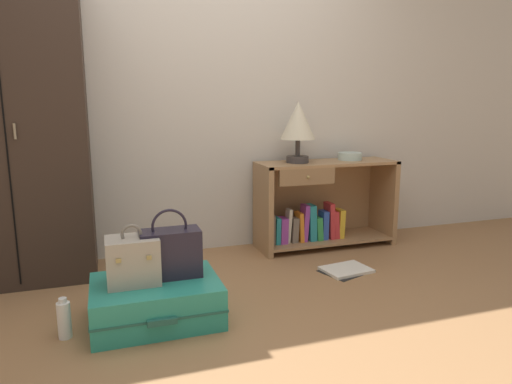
{
  "coord_description": "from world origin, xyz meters",
  "views": [
    {
      "loc": [
        -0.65,
        -1.92,
        1.11
      ],
      "look_at": [
        0.28,
        0.84,
        0.55
      ],
      "focal_mm": 32.01,
      "sensor_mm": 36.0,
      "label": 1
    }
  ],
  "objects_px": {
    "wardrobe": "(12,129)",
    "suitcase_large": "(156,301)",
    "bookshelf": "(320,206)",
    "handbag": "(170,252)",
    "bottle": "(64,319)",
    "bowl": "(350,156)",
    "table_lamp": "(298,123)",
    "open_book_on_floor": "(346,270)",
    "train_case": "(133,260)"
  },
  "relations": [
    {
      "from": "bottle",
      "to": "bowl",
      "type": "bearing_deg",
      "value": 24.82
    },
    {
      "from": "train_case",
      "to": "handbag",
      "type": "relative_size",
      "value": 0.85
    },
    {
      "from": "table_lamp",
      "to": "bowl",
      "type": "xyz_separation_m",
      "value": [
        0.47,
        0.03,
        -0.27
      ]
    },
    {
      "from": "wardrobe",
      "to": "bookshelf",
      "type": "relative_size",
      "value": 1.76
    },
    {
      "from": "wardrobe",
      "to": "bottle",
      "type": "height_order",
      "value": "wardrobe"
    },
    {
      "from": "table_lamp",
      "to": "suitcase_large",
      "type": "height_order",
      "value": "table_lamp"
    },
    {
      "from": "open_book_on_floor",
      "to": "wardrobe",
      "type": "bearing_deg",
      "value": 165.06
    },
    {
      "from": "bookshelf",
      "to": "wardrobe",
      "type": "bearing_deg",
      "value": -178.81
    },
    {
      "from": "wardrobe",
      "to": "bowl",
      "type": "bearing_deg",
      "value": 1.49
    },
    {
      "from": "wardrobe",
      "to": "bookshelf",
      "type": "xyz_separation_m",
      "value": [
        2.12,
        0.04,
        -0.64
      ]
    },
    {
      "from": "wardrobe",
      "to": "open_book_on_floor",
      "type": "xyz_separation_m",
      "value": [
        2.03,
        -0.54,
        -0.95
      ]
    },
    {
      "from": "bottle",
      "to": "handbag",
      "type": "bearing_deg",
      "value": 9.58
    },
    {
      "from": "wardrobe",
      "to": "bowl",
      "type": "distance_m",
      "value": 2.39
    },
    {
      "from": "table_lamp",
      "to": "bowl",
      "type": "height_order",
      "value": "table_lamp"
    },
    {
      "from": "wardrobe",
      "to": "suitcase_large",
      "type": "xyz_separation_m",
      "value": [
        0.73,
        -0.86,
        -0.85
      ]
    },
    {
      "from": "bowl",
      "to": "bottle",
      "type": "height_order",
      "value": "bowl"
    },
    {
      "from": "table_lamp",
      "to": "wardrobe",
      "type": "bearing_deg",
      "value": -179.01
    },
    {
      "from": "bookshelf",
      "to": "suitcase_large",
      "type": "distance_m",
      "value": 1.67
    },
    {
      "from": "bookshelf",
      "to": "train_case",
      "type": "xyz_separation_m",
      "value": [
        -1.49,
        -0.89,
        0.02
      ]
    },
    {
      "from": "bowl",
      "to": "train_case",
      "type": "distance_m",
      "value": 2.01
    },
    {
      "from": "bookshelf",
      "to": "bottle",
      "type": "relative_size",
      "value": 5.35
    },
    {
      "from": "table_lamp",
      "to": "open_book_on_floor",
      "type": "height_order",
      "value": "table_lamp"
    },
    {
      "from": "wardrobe",
      "to": "table_lamp",
      "type": "height_order",
      "value": "wardrobe"
    },
    {
      "from": "wardrobe",
      "to": "bottle",
      "type": "bearing_deg",
      "value": -72.19
    },
    {
      "from": "bowl",
      "to": "open_book_on_floor",
      "type": "relative_size",
      "value": 0.49
    },
    {
      "from": "wardrobe",
      "to": "suitcase_large",
      "type": "height_order",
      "value": "wardrobe"
    },
    {
      "from": "bottle",
      "to": "open_book_on_floor",
      "type": "relative_size",
      "value": 0.53
    },
    {
      "from": "table_lamp",
      "to": "handbag",
      "type": "distance_m",
      "value": 1.52
    },
    {
      "from": "bowl",
      "to": "handbag",
      "type": "relative_size",
      "value": 0.52
    },
    {
      "from": "bowl",
      "to": "bottle",
      "type": "xyz_separation_m",
      "value": [
        -2.09,
        -0.97,
        -0.61
      ]
    },
    {
      "from": "table_lamp",
      "to": "handbag",
      "type": "bearing_deg",
      "value": -142.19
    },
    {
      "from": "table_lamp",
      "to": "train_case",
      "type": "relative_size",
      "value": 1.47
    },
    {
      "from": "bookshelf",
      "to": "bowl",
      "type": "bearing_deg",
      "value": 3.95
    },
    {
      "from": "handbag",
      "to": "wardrobe",
      "type": "bearing_deg",
      "value": 135.2
    },
    {
      "from": "table_lamp",
      "to": "handbag",
      "type": "height_order",
      "value": "table_lamp"
    },
    {
      "from": "open_book_on_floor",
      "to": "bowl",
      "type": "bearing_deg",
      "value": 60.12
    },
    {
      "from": "train_case",
      "to": "table_lamp",
      "type": "bearing_deg",
      "value": 34.41
    },
    {
      "from": "bottle",
      "to": "open_book_on_floor",
      "type": "height_order",
      "value": "bottle"
    },
    {
      "from": "wardrobe",
      "to": "train_case",
      "type": "xyz_separation_m",
      "value": [
        0.63,
        -0.85,
        -0.62
      ]
    },
    {
      "from": "bookshelf",
      "to": "table_lamp",
      "type": "distance_m",
      "value": 0.68
    },
    {
      "from": "suitcase_large",
      "to": "handbag",
      "type": "relative_size",
      "value": 1.79
    },
    {
      "from": "bookshelf",
      "to": "table_lamp",
      "type": "xyz_separation_m",
      "value": [
        -0.21,
        -0.01,
        0.65
      ]
    },
    {
      "from": "bookshelf",
      "to": "suitcase_large",
      "type": "xyz_separation_m",
      "value": [
        -1.39,
        -0.9,
        -0.21
      ]
    },
    {
      "from": "bottle",
      "to": "open_book_on_floor",
      "type": "bearing_deg",
      "value": 11.74
    },
    {
      "from": "bookshelf",
      "to": "bottle",
      "type": "xyz_separation_m",
      "value": [
        -1.83,
        -0.95,
        -0.23
      ]
    },
    {
      "from": "bottle",
      "to": "open_book_on_floor",
      "type": "distance_m",
      "value": 1.78
    },
    {
      "from": "bowl",
      "to": "suitcase_large",
      "type": "xyz_separation_m",
      "value": [
        -1.65,
        -0.92,
        -0.6
      ]
    },
    {
      "from": "bowl",
      "to": "open_book_on_floor",
      "type": "distance_m",
      "value": 0.99
    },
    {
      "from": "bowl",
      "to": "open_book_on_floor",
      "type": "xyz_separation_m",
      "value": [
        -0.35,
        -0.6,
        -0.7
      ]
    },
    {
      "from": "bookshelf",
      "to": "handbag",
      "type": "distance_m",
      "value": 1.56
    }
  ]
}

